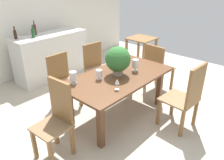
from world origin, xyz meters
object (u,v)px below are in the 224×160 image
at_px(crystal_vase_left, 135,64).
at_px(wine_bottle_dark, 33,33).
at_px(dining_table, 118,81).
at_px(chair_foot_end, 157,66).
at_px(wine_bottle_tall, 35,29).
at_px(wine_bottle_green, 15,34).
at_px(chair_far_right, 96,65).
at_px(crystal_vase_right, 73,77).
at_px(kitchen_counter, 52,56).
at_px(side_table, 141,46).
at_px(flower_centerpiece, 118,60).
at_px(chair_head_end, 57,117).
at_px(wine_glass, 117,82).
at_px(chair_far_left, 62,78).
at_px(crystal_vase_center_near, 99,74).
at_px(chair_near_right, 187,95).

distance_m(crystal_vase_left, wine_bottle_dark, 2.30).
distance_m(dining_table, chair_foot_end, 1.18).
bearing_deg(wine_bottle_tall, wine_bottle_green, -177.16).
xyz_separation_m(chair_far_right, wine_bottle_tall, (-0.44, 1.38, 0.57)).
relative_size(wine_bottle_dark, wine_bottle_green, 0.99).
relative_size(crystal_vase_right, wine_bottle_dark, 0.72).
xyz_separation_m(kitchen_counter, side_table, (1.76, -1.22, 0.09)).
bearing_deg(kitchen_counter, flower_centerpiece, -95.20).
distance_m(chair_head_end, wine_glass, 0.91).
xyz_separation_m(chair_far_right, crystal_vase_left, (-0.10, -1.04, 0.32)).
height_order(chair_head_end, crystal_vase_right, chair_head_end).
xyz_separation_m(wine_glass, wine_bottle_green, (-0.11, 2.60, 0.24)).
distance_m(chair_far_left, side_table, 2.38).
distance_m(chair_head_end, wine_bottle_tall, 2.65).
distance_m(flower_centerpiece, crystal_vase_right, 0.73).
distance_m(dining_table, crystal_vase_center_near, 0.38).
bearing_deg(kitchen_counter, dining_table, -95.44).
xyz_separation_m(chair_foot_end, kitchen_counter, (-0.97, 2.16, -0.04)).
distance_m(dining_table, wine_bottle_dark, 2.21).
height_order(chair_near_right, chair_head_end, chair_near_right).
height_order(chair_near_right, wine_glass, chair_near_right).
bearing_deg(chair_far_right, chair_far_left, -175.24).
height_order(dining_table, chair_head_end, chair_head_end).
relative_size(chair_near_right, chair_far_right, 1.11).
bearing_deg(wine_bottle_tall, crystal_vase_center_near, -97.12).
bearing_deg(wine_glass, chair_foot_end, 10.90).
bearing_deg(wine_glass, kitchen_counter, 76.83).
relative_size(flower_centerpiece, crystal_vase_center_near, 3.02).
height_order(crystal_vase_left, wine_bottle_tall, wine_bottle_tall).
bearing_deg(flower_centerpiece, wine_bottle_green, 102.03).
relative_size(flower_centerpiece, wine_glass, 2.89).
bearing_deg(crystal_vase_left, side_table, 32.04).
xyz_separation_m(kitchen_counter, wine_bottle_tall, (-0.23, 0.16, 0.61)).
height_order(chair_far_right, wine_glass, chair_far_right).
bearing_deg(crystal_vase_right, flower_centerpiece, -22.92).
distance_m(chair_near_right, chair_head_end, 1.86).
bearing_deg(chair_near_right, crystal_vase_right, -47.34).
bearing_deg(crystal_vase_center_near, chair_foot_end, -4.50).
relative_size(flower_centerpiece, crystal_vase_right, 2.53).
distance_m(flower_centerpiece, kitchen_counter, 2.21).
xyz_separation_m(crystal_vase_right, kitchen_counter, (0.85, 1.87, -0.34)).
relative_size(chair_far_right, kitchen_counter, 0.58).
distance_m(chair_foot_end, crystal_vase_left, 0.92).
bearing_deg(chair_near_right, crystal_vase_center_near, -54.12).
bearing_deg(chair_head_end, side_table, 102.26).
relative_size(chair_far_left, flower_centerpiece, 2.06).
distance_m(chair_far_right, crystal_vase_center_near, 1.13).
xyz_separation_m(chair_near_right, crystal_vase_center_near, (-0.70, 1.10, 0.24)).
bearing_deg(crystal_vase_center_near, chair_far_left, 97.09).
height_order(chair_foot_end, crystal_vase_left, chair_foot_end).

